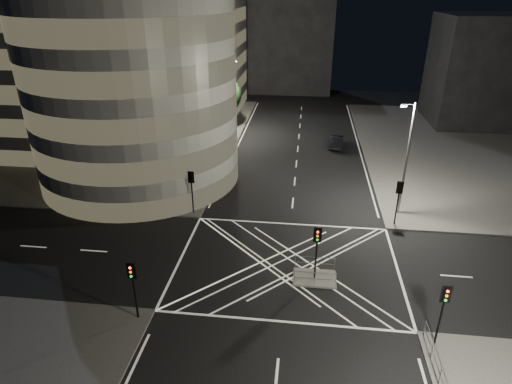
# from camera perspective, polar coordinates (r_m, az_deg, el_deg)

# --- Properties ---
(ground) EXTENTS (120.00, 120.00, 0.00)m
(ground) POSITION_cam_1_polar(r_m,az_deg,el_deg) (32.06, 4.16, -9.61)
(ground) COLOR black
(ground) RESTS_ON ground
(sidewalk_far_left) EXTENTS (42.00, 42.00, 0.15)m
(sidewalk_far_left) POSITION_cam_1_polar(r_m,az_deg,el_deg) (63.69, -21.62, 7.09)
(sidewalk_far_left) COLOR #4E4B49
(sidewalk_far_left) RESTS_ON ground
(central_island) EXTENTS (3.00, 2.00, 0.15)m
(central_island) POSITION_cam_1_polar(r_m,az_deg,el_deg) (30.82, 7.79, -11.30)
(central_island) COLOR slate
(central_island) RESTS_ON ground
(office_tower_curved) EXTENTS (30.00, 29.00, 27.20)m
(office_tower_curved) POSITION_cam_1_polar(r_m,az_deg,el_deg) (50.15, -19.64, 17.64)
(office_tower_curved) COLOR #9A9791
(office_tower_curved) RESTS_ON sidewalk_far_left
(office_block_rear) EXTENTS (24.00, 16.00, 22.00)m
(office_block_rear) POSITION_cam_1_polar(r_m,az_deg,el_deg) (72.26, -12.32, 19.36)
(office_block_rear) COLOR #9A9791
(office_block_rear) RESTS_ON sidewalk_far_left
(building_right_far) EXTENTS (14.00, 12.00, 15.00)m
(building_right_far) POSITION_cam_1_polar(r_m,az_deg,el_deg) (71.61, 28.25, 14.10)
(building_right_far) COLOR black
(building_right_far) RESTS_ON sidewalk_far_right
(building_far_end) EXTENTS (18.00, 8.00, 18.00)m
(building_far_end) POSITION_cam_1_polar(r_m,az_deg,el_deg) (84.83, 3.75, 19.26)
(building_far_end) COLOR black
(building_far_end) RESTS_ON ground
(tree_a) EXTENTS (5.00, 5.00, 7.09)m
(tree_a) POSITION_cam_1_polar(r_m,az_deg,el_deg) (39.56, -10.31, 4.35)
(tree_a) COLOR black
(tree_a) RESTS_ON sidewalk_far_left
(tree_b) EXTENTS (4.80, 4.80, 7.65)m
(tree_b) POSITION_cam_1_polar(r_m,az_deg,el_deg) (44.77, -8.23, 7.95)
(tree_b) COLOR black
(tree_b) RESTS_ON sidewalk_far_left
(tree_c) EXTENTS (3.96, 3.96, 6.80)m
(tree_c) POSITION_cam_1_polar(r_m,az_deg,el_deg) (50.44, -6.50, 9.64)
(tree_c) COLOR black
(tree_c) RESTS_ON sidewalk_far_left
(tree_d) EXTENTS (4.58, 4.58, 7.10)m
(tree_d) POSITION_cam_1_polar(r_m,az_deg,el_deg) (56.11, -5.12, 11.29)
(tree_d) COLOR black
(tree_d) RESTS_ON sidewalk_far_left
(tree_e) EXTENTS (4.30, 4.30, 7.05)m
(tree_e) POSITION_cam_1_polar(r_m,az_deg,el_deg) (61.79, -4.00, 12.79)
(tree_e) COLOR black
(tree_e) RESTS_ON sidewalk_far_left
(traffic_signal_fl) EXTENTS (0.55, 0.22, 4.00)m
(traffic_signal_fl) POSITION_cam_1_polar(r_m,az_deg,el_deg) (37.72, -8.59, 1.00)
(traffic_signal_fl) COLOR black
(traffic_signal_fl) RESTS_ON sidewalk_far_left
(traffic_signal_nl) EXTENTS (0.55, 0.22, 4.00)m
(traffic_signal_nl) POSITION_cam_1_polar(r_m,az_deg,el_deg) (26.67, -16.11, -11.26)
(traffic_signal_nl) COLOR black
(traffic_signal_nl) RESTS_ON sidewalk_near_left
(traffic_signal_fr) EXTENTS (0.55, 0.22, 4.00)m
(traffic_signal_fr) POSITION_cam_1_polar(r_m,az_deg,el_deg) (37.33, 18.49, -0.39)
(traffic_signal_fr) COLOR black
(traffic_signal_fr) RESTS_ON sidewalk_far_right
(traffic_signal_nr) EXTENTS (0.55, 0.22, 4.00)m
(traffic_signal_nr) POSITION_cam_1_polar(r_m,az_deg,el_deg) (26.11, 23.73, -13.56)
(traffic_signal_nr) COLOR black
(traffic_signal_nr) RESTS_ON sidewalk_near_right
(traffic_signal_island) EXTENTS (0.55, 0.22, 4.00)m
(traffic_signal_island) POSITION_cam_1_polar(r_m,az_deg,el_deg) (29.21, 8.12, -6.85)
(traffic_signal_island) COLOR black
(traffic_signal_island) RESTS_ON central_island
(street_lamp_left_near) EXTENTS (1.25, 0.25, 10.00)m
(street_lamp_left_near) POSITION_cam_1_polar(r_m,az_deg,el_deg) (41.59, -7.87, 7.32)
(street_lamp_left_near) COLOR slate
(street_lamp_left_near) RESTS_ON sidewalk_far_left
(street_lamp_left_far) EXTENTS (1.25, 0.25, 10.00)m
(street_lamp_left_far) POSITION_cam_1_polar(r_m,az_deg,el_deg) (58.55, -3.52, 12.90)
(street_lamp_left_far) COLOR slate
(street_lamp_left_far) RESTS_ON sidewalk_far_left
(street_lamp_right_far) EXTENTS (1.25, 0.25, 10.00)m
(street_lamp_right_far) POSITION_cam_1_polar(r_m,az_deg,el_deg) (38.45, 19.40, 4.52)
(street_lamp_right_far) COLOR slate
(street_lamp_right_far) RESTS_ON sidewalk_far_right
(railing_island_south) EXTENTS (2.80, 0.06, 1.10)m
(railing_island_south) POSITION_cam_1_polar(r_m,az_deg,el_deg) (29.72, 7.87, -11.38)
(railing_island_south) COLOR slate
(railing_island_south) RESTS_ON central_island
(railing_island_north) EXTENTS (2.80, 0.06, 1.10)m
(railing_island_north) POSITION_cam_1_polar(r_m,az_deg,el_deg) (31.18, 7.86, -9.39)
(railing_island_north) COLOR slate
(railing_island_north) RESTS_ON central_island
(sedan) EXTENTS (2.02, 4.76, 1.53)m
(sedan) POSITION_cam_1_polar(r_m,az_deg,el_deg) (55.53, 10.69, 6.65)
(sedan) COLOR black
(sedan) RESTS_ON ground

